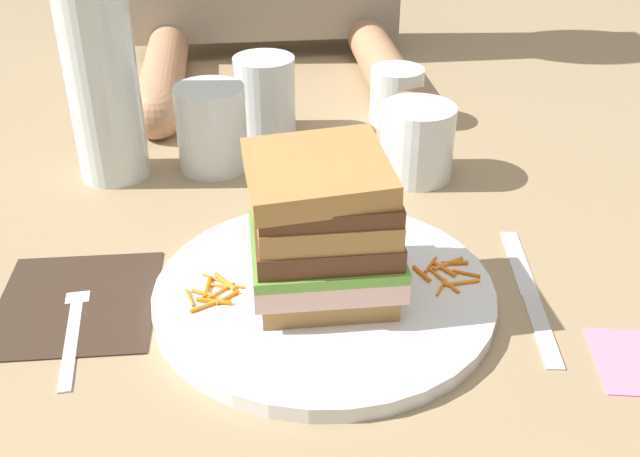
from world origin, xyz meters
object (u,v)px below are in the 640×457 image
(napkin_dark, at_px, (77,303))
(juice_glass, at_px, (416,145))
(main_plate, at_px, (324,293))
(fork, at_px, (74,316))
(empty_tumbler_2, at_px, (212,128))
(knife, at_px, (531,296))
(empty_tumbler_0, at_px, (396,95))
(empty_tumbler_1, at_px, (265,96))
(water_bottle, at_px, (98,55))
(sandwich, at_px, (323,228))

(napkin_dark, bearing_deg, juice_glass, 30.69)
(main_plate, relative_size, fork, 1.75)
(empty_tumbler_2, bearing_deg, knife, -46.51)
(empty_tumbler_0, xyz_separation_m, empty_tumbler_1, (-0.17, -0.02, 0.01))
(water_bottle, xyz_separation_m, empty_tumbler_1, (0.17, 0.10, -0.09))
(juice_glass, relative_size, water_bottle, 0.27)
(napkin_dark, xyz_separation_m, juice_glass, (0.34, 0.20, 0.04))
(sandwich, relative_size, water_bottle, 0.40)
(sandwich, xyz_separation_m, napkin_dark, (-0.21, 0.02, -0.07))
(main_plate, xyz_separation_m, empty_tumbler_1, (-0.03, 0.36, 0.04))
(main_plate, distance_m, empty_tumbler_1, 0.36)
(fork, bearing_deg, sandwich, 1.02)
(main_plate, distance_m, water_bottle, 0.36)
(empty_tumbler_0, bearing_deg, napkin_dark, -134.39)
(main_plate, relative_size, sandwich, 2.34)
(empty_tumbler_2, bearing_deg, empty_tumbler_1, 54.27)
(main_plate, xyz_separation_m, empty_tumbler_0, (0.14, 0.38, 0.03))
(main_plate, relative_size, napkin_dark, 2.01)
(juice_glass, xyz_separation_m, empty_tumbler_1, (-0.16, 0.14, 0.01))
(juice_glass, distance_m, empty_tumbler_0, 0.16)
(fork, distance_m, empty_tumbler_1, 0.41)
(empty_tumbler_2, bearing_deg, fork, -112.74)
(fork, xyz_separation_m, knife, (0.39, -0.01, -0.00))
(empty_tumbler_0, bearing_deg, water_bottle, -161.97)
(sandwich, height_order, empty_tumbler_1, sandwich)
(juice_glass, height_order, empty_tumbler_2, empty_tumbler_2)
(sandwich, height_order, empty_tumbler_0, sandwich)
(juice_glass, bearing_deg, main_plate, -120.44)
(empty_tumbler_1, bearing_deg, empty_tumbler_2, -125.73)
(napkin_dark, distance_m, juice_glass, 0.40)
(water_bottle, bearing_deg, napkin_dark, -91.44)
(knife, height_order, empty_tumbler_0, empty_tumbler_0)
(sandwich, bearing_deg, main_plate, -4.92)
(juice_glass, height_order, empty_tumbler_1, empty_tumbler_1)
(main_plate, relative_size, water_bottle, 0.95)
(main_plate, height_order, empty_tumbler_0, empty_tumbler_0)
(juice_glass, distance_m, empty_tumbler_2, 0.23)
(knife, height_order, empty_tumbler_1, empty_tumbler_1)
(knife, distance_m, empty_tumbler_2, 0.40)
(main_plate, relative_size, empty_tumbler_0, 4.11)
(empty_tumbler_1, distance_m, empty_tumbler_2, 0.11)
(water_bottle, bearing_deg, empty_tumbler_0, 18.03)
(sandwich, height_order, napkin_dark, sandwich)
(empty_tumbler_0, bearing_deg, sandwich, -110.48)
(sandwich, relative_size, empty_tumbler_2, 1.29)
(fork, bearing_deg, empty_tumbler_1, 63.73)
(sandwich, bearing_deg, fork, -178.98)
(napkin_dark, bearing_deg, empty_tumbler_2, 65.18)
(knife, relative_size, empty_tumbler_0, 2.83)
(empty_tumbler_0, height_order, empty_tumbler_1, empty_tumbler_1)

